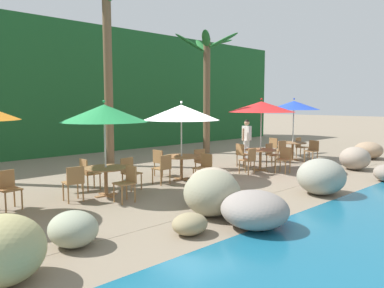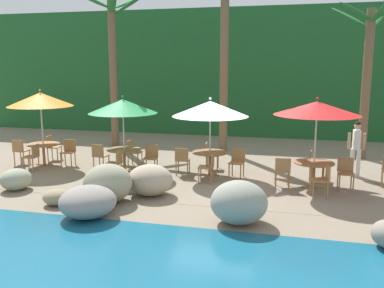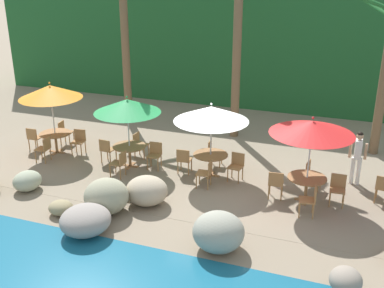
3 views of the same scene
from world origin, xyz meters
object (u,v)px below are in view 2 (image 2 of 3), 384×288
(umbrella_green, at_px, (123,106))
(palm_tree_third, at_px, (368,58))
(chair_red_inland, at_px, (314,164))
(palm_tree_nearest, at_px, (113,45))
(chair_green_right, at_px, (116,162))
(palm_tree_second, at_px, (224,37))
(chair_orange_left, at_px, (20,150))
(chair_white_left, at_px, (182,159))
(dining_table_orange, at_px, (43,147))
(chair_white_seaward, at_px, (237,161))
(dining_table_green, at_px, (124,153))
(waiter_in_white, at_px, (356,145))
(umbrella_white, at_px, (210,109))
(chair_red_right, at_px, (323,178))
(chair_orange_seaward, at_px, (69,150))
(chair_orange_right, at_px, (33,156))
(chair_orange_inland, at_px, (52,146))
(chair_green_left, at_px, (100,155))
(dining_table_white, at_px, (210,156))
(chair_white_right, at_px, (209,166))
(chair_red_seaward, at_px, (346,171))
(chair_red_left, at_px, (283,170))
(chair_green_seaward, at_px, (151,156))
(chair_green_inland, at_px, (132,151))
(dining_table_red, at_px, (314,167))
(chair_white_inland, at_px, (210,154))
(umbrella_red, at_px, (317,108))
(umbrella_orange, at_px, (40,99))

(umbrella_green, xyz_separation_m, palm_tree_third, (7.64, 4.04, 1.51))
(chair_red_inland, distance_m, palm_tree_nearest, 9.60)
(chair_green_right, distance_m, palm_tree_second, 6.69)
(chair_orange_left, relative_size, chair_white_left, 1.00)
(dining_table_orange, distance_m, chair_white_seaward, 6.63)
(dining_table_green, height_order, waiter_in_white, waiter_in_white)
(umbrella_white, relative_size, waiter_in_white, 1.42)
(chair_red_right, bearing_deg, palm_tree_third, 73.17)
(chair_orange_left, xyz_separation_m, umbrella_white, (6.63, 0.14, 1.56))
(chair_orange_seaward, distance_m, chair_orange_right, 1.25)
(chair_orange_inland, height_order, chair_white_left, same)
(chair_green_left, distance_m, dining_table_white, 3.60)
(chair_green_left, height_order, chair_white_seaward, same)
(chair_white_right, distance_m, waiter_in_white, 4.59)
(chair_orange_inland, distance_m, chair_red_seaward, 9.99)
(chair_white_left, height_order, chair_white_right, same)
(chair_white_seaward, bearing_deg, chair_orange_left, -178.98)
(chair_white_seaward, bearing_deg, chair_red_left, -31.43)
(chair_orange_seaward, height_order, dining_table_white, chair_orange_seaward)
(dining_table_green, xyz_separation_m, chair_green_seaward, (0.83, 0.19, -0.10))
(chair_orange_seaward, xyz_separation_m, chair_green_inland, (2.14, 0.44, 0.00))
(chair_green_inland, height_order, palm_tree_third, palm_tree_third)
(chair_white_left, relative_size, chair_red_inland, 1.00)
(dining_table_red, distance_m, palm_tree_second, 6.77)
(chair_white_inland, bearing_deg, palm_tree_nearest, 146.60)
(chair_red_right, bearing_deg, chair_orange_inland, 166.03)
(chair_white_left, xyz_separation_m, waiter_in_white, (5.18, 1.14, 0.47))
(chair_green_left, height_order, dining_table_white, chair_green_left)
(chair_white_left, bearing_deg, palm_tree_third, 34.70)
(chair_red_right, distance_m, palm_tree_third, 6.36)
(chair_white_left, bearing_deg, umbrella_red, -7.53)
(dining_table_orange, xyz_separation_m, chair_white_left, (4.94, -0.13, -0.10))
(chair_red_right, bearing_deg, dining_table_red, 104.48)
(dining_table_white, height_order, chair_white_right, chair_white_right)
(chair_white_inland, bearing_deg, umbrella_green, -157.43)
(chair_orange_seaward, height_order, palm_tree_second, palm_tree_second)
(chair_orange_left, height_order, umbrella_white, umbrella_white)
(chair_green_left, height_order, chair_white_right, same)
(umbrella_orange, relative_size, chair_orange_right, 2.97)
(chair_orange_inland, xyz_separation_m, waiter_in_white, (10.32, 0.18, 0.47))
(dining_table_green, xyz_separation_m, chair_green_inland, (-0.07, 0.85, -0.10))
(umbrella_red, relative_size, chair_red_right, 2.91)
(umbrella_red, relative_size, palm_tree_nearest, 0.40)
(chair_orange_inland, height_order, chair_green_seaward, same)
(chair_green_right, distance_m, chair_white_inland, 3.12)
(chair_red_left, relative_size, waiter_in_white, 0.51)
(chair_green_left, xyz_separation_m, dining_table_white, (3.59, 0.24, 0.10))
(chair_orange_seaward, relative_size, chair_orange_left, 1.00)
(chair_orange_right, relative_size, chair_white_inland, 1.00)
(chair_green_seaward, distance_m, chair_green_inland, 1.12)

